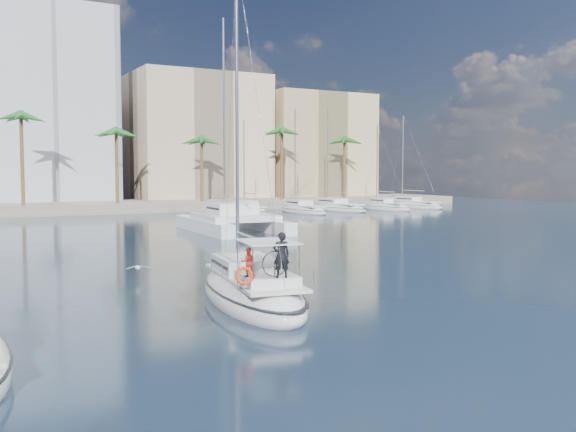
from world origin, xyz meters
TOP-DOWN VIEW (x-y plane):
  - ground at (0.00, 0.00)m, footprint 160.00×160.00m
  - quay at (0.00, 61.00)m, footprint 120.00×14.00m
  - building_beige at (22.00, 70.00)m, footprint 20.00×14.00m
  - building_tan_right at (42.00, 68.00)m, footprint 18.00×12.00m
  - palm_centre at (0.00, 57.00)m, footprint 3.60×3.60m
  - palm_right at (34.00, 57.00)m, footprint 3.60×3.60m
  - main_sloop at (-3.16, -1.68)m, footprint 4.86×10.43m
  - catamaran at (8.70, 26.75)m, footprint 7.36×13.41m
  - seagull at (-5.53, 6.24)m, footprint 1.13×0.48m
  - moored_yacht_a at (20.00, 47.00)m, footprint 3.37×9.52m
  - moored_yacht_b at (26.50, 45.00)m, footprint 3.32×10.83m
  - moored_yacht_c at (33.00, 47.00)m, footprint 3.98×12.33m
  - moored_yacht_d at (39.50, 45.00)m, footprint 3.52×9.55m
  - moored_yacht_e at (46.00, 47.00)m, footprint 4.61×11.11m

SIDE VIEW (x-z plane):
  - ground at x=0.00m, z-range 0.00..0.00m
  - moored_yacht_a at x=20.00m, z-range -5.95..5.95m
  - moored_yacht_b at x=26.50m, z-range -6.86..6.86m
  - moored_yacht_c at x=33.00m, z-range -7.77..7.77m
  - moored_yacht_d at x=39.50m, z-range -5.95..5.95m
  - moored_yacht_e at x=46.00m, z-range -6.86..6.86m
  - main_sloop at x=-3.16m, z-range -6.97..7.94m
  - seagull at x=-5.53m, z-range 0.45..0.66m
  - quay at x=0.00m, z-range 0.00..1.20m
  - catamaran at x=8.70m, z-range -8.25..10.59m
  - building_tan_right at x=42.00m, z-range 0.00..18.00m
  - building_beige at x=22.00m, z-range 0.00..20.00m
  - palm_centre at x=0.00m, z-range 4.13..16.43m
  - palm_right at x=34.00m, z-range 4.13..16.43m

